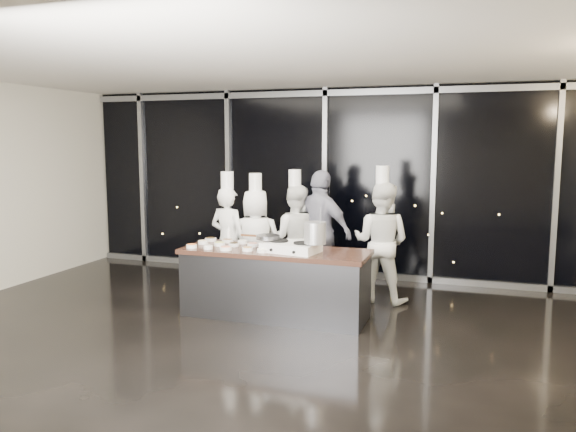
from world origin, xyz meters
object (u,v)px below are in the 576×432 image
Objects in this scene: frying_pan at (267,237)px; stock_pot at (315,233)px; chef_right at (381,241)px; chef_far_left at (228,239)px; chef_left at (256,241)px; stove at (291,247)px; chef_center at (295,238)px; guest at (321,232)px; demo_counter at (275,283)px.

stock_pot is (0.68, -0.12, 0.11)m from frying_pan.
stock_pot is 1.49m from chef_right.
chef_far_left reaches higher than chef_left.
stove is 1.43m from chef_center.
chef_right reaches higher than stove.
frying_pan is at bearing 99.23° from guest.
stove is 1.38× the size of frying_pan.
frying_pan is at bearing 53.28° from chef_right.
stove is (0.25, -0.09, 0.51)m from demo_counter.
stock_pot is 0.15× the size of chef_far_left.
stove is 0.41× the size of chef_far_left.
chef_right reaches higher than chef_far_left.
chef_center is (0.92, 0.43, 0.00)m from chef_far_left.
guest reaches higher than stove.
chef_far_left is 1.41m from guest.
frying_pan is at bearing 83.58° from chef_center.
chef_center is at bearing -144.60° from chef_far_left.
chef_left is at bearing 129.75° from frying_pan.
stock_pot is 1.96m from chef_far_left.
demo_counter is 0.58m from stove.
chef_right reaches higher than chef_left.
chef_left is 0.61m from chef_center.
demo_counter is 1.33× the size of chef_far_left.
chef_left is 0.98× the size of guest.
chef_far_left is 1.02m from chef_center.
demo_counter is 1.41m from chef_far_left.
guest is (1.33, 0.45, 0.10)m from chef_far_left.
chef_center is at bearing 102.39° from frying_pan.
chef_center reaches higher than chef_left.
chef_center is 1.00× the size of guest.
frying_pan is 0.30× the size of chef_far_left.
chef_far_left reaches higher than stock_pot.
frying_pan is (-0.09, -0.04, 0.61)m from demo_counter.
guest is (0.36, 1.33, -0.13)m from frying_pan.
chef_left reaches higher than demo_counter.
chef_right is (1.29, 1.21, -0.19)m from frying_pan.
stock_pot reaches higher than stove.
demo_counter is 1.34m from chef_center.
stock_pot reaches higher than frying_pan.
frying_pan is at bearing 147.88° from chef_far_left.
chef_far_left is at bearing 147.71° from frying_pan.
stock_pot is 1.51m from guest.
chef_right is (2.26, 0.33, 0.04)m from chef_far_left.
chef_far_left is 0.43m from chef_left.
chef_far_left reaches higher than demo_counter.
demo_counter is 1.26× the size of chef_right.
demo_counter is at bearing 102.56° from guest.
chef_left is at bearing 141.17° from stove.
chef_right is (1.19, 1.17, 0.42)m from demo_counter.
chef_center is 0.42m from guest.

